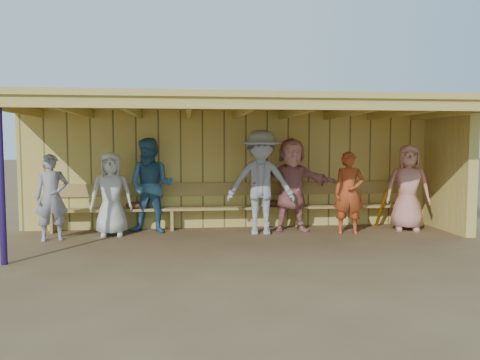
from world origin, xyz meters
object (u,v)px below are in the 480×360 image
Objects in this scene: player_e at (261,182)px; player_h at (408,187)px; bench at (236,203)px; player_g at (349,193)px; player_c at (151,186)px; player_b at (111,194)px; player_f at (292,185)px; player_a at (52,197)px.

player_h is at bearing 8.12° from player_e.
player_e is 0.26× the size of bench.
player_h is (1.28, 0.20, 0.07)m from player_g.
player_c is 0.93× the size of player_e.
player_b is at bearing -170.95° from player_g.
player_f is 1.07× the size of player_h.
player_a is at bearing -159.78° from player_h.
player_e is at bearing -159.70° from player_f.
player_e reaches higher than player_c.
player_f is at bearing 27.68° from player_e.
player_f is (4.46, 0.42, 0.15)m from player_a.
player_c is 5.08m from player_h.
player_h reaches higher than player_g.
player_e reaches higher than player_f.
player_c is 1.07× the size of player_h.
player_a is at bearing -174.94° from player_f.
player_f is at bearing -21.31° from bench.
player_b reaches higher than player_a.
player_e is 1.16× the size of player_h.
player_g is (1.69, -0.14, -0.21)m from player_e.
player_e is at bearing -9.04° from player_b.
player_h is at bearing -16.03° from player_a.
player_f is 0.24× the size of bench.
player_b is 0.79× the size of player_e.
player_g is (4.51, -0.29, 0.00)m from player_b.
player_e is at bearing -15.36° from player_a.
player_a is 4.48m from player_f.
player_e is 0.71m from player_f.
player_f is 2.33m from player_h.
player_e is 1.71m from player_g.
player_c is at bearing 10.20° from player_b.
player_c is 0.24× the size of bench.
bench is (1.68, 0.31, -0.39)m from player_c.
bench is at bearing 6.10° from player_b.
player_g is at bearing -20.99° from player_f.
player_f reaches higher than player_h.
player_g reaches higher than player_b.
player_e reaches higher than bench.
player_a is at bearing -167.69° from player_b.
player_g is 1.30m from player_h.
player_c is 1.17× the size of player_g.
player_a is 0.78× the size of player_e.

